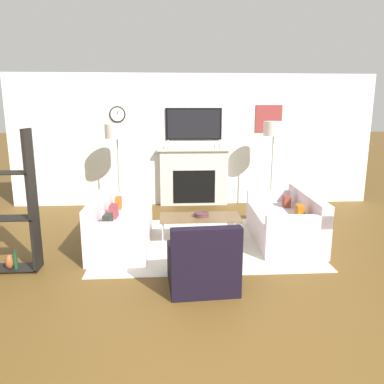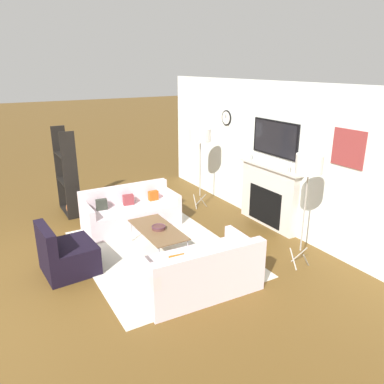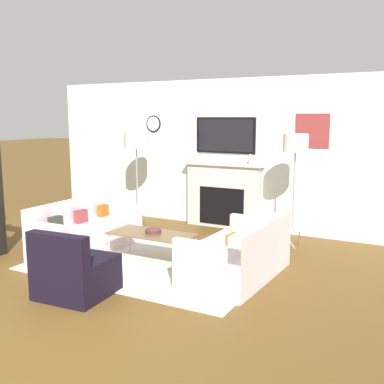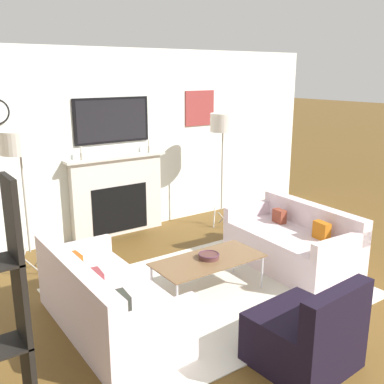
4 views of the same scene
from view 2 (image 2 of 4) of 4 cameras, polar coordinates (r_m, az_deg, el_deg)
name	(u,v)px [view 2 (image 2 of 4)]	position (r m, az deg, el deg)	size (l,w,h in m)	color
fireplace_wall	(275,162)	(7.16, 12.50, 4.41)	(7.55, 0.28, 2.70)	silver
area_rug	(159,252)	(6.32, -4.99, -9.16)	(3.15, 2.36, 0.01)	beige
couch_left	(130,213)	(7.27, -9.36, -3.15)	(0.80, 1.77, 0.75)	silver
couch_right	(199,272)	(5.21, 1.02, -12.13)	(0.95, 1.67, 0.75)	silver
armchair	(66,256)	(5.94, -18.60, -9.17)	(0.80, 0.78, 0.79)	black
coffee_table	(158,230)	(6.20, -5.27, -5.83)	(1.22, 0.57, 0.41)	brown
decorative_bowl	(159,227)	(6.17, -5.10, -5.39)	(0.23, 0.23, 0.06)	#542F2D
floor_lamp_left	(200,136)	(7.82, 1.28, 8.55)	(0.44, 0.44, 1.73)	#9E998E
floor_lamp_right	(309,166)	(5.57, 17.41, 3.83)	(0.38, 0.38, 1.78)	#9E998E
shelf_unit	(67,175)	(8.10, -18.56, 2.43)	(0.85, 0.28, 1.77)	black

